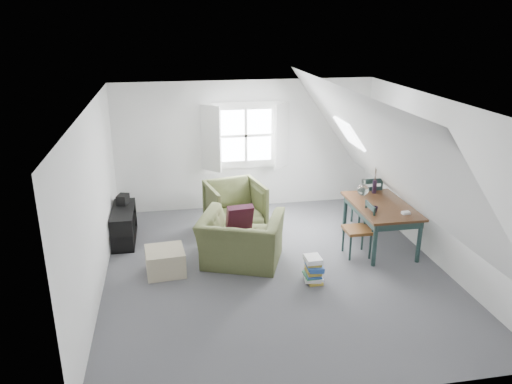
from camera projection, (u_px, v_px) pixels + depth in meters
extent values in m
plane|color=#4F5054|center=(275.00, 269.00, 7.55)|extent=(5.50, 5.50, 0.00)
plane|color=white|center=(277.00, 104.00, 6.71)|extent=(5.50, 5.50, 0.00)
plane|color=silver|center=(246.00, 145.00, 9.68)|extent=(5.00, 0.00, 5.00)
plane|color=silver|center=(340.00, 289.00, 4.58)|extent=(5.00, 0.00, 5.00)
plane|color=silver|center=(95.00, 203.00, 6.71)|extent=(0.00, 5.50, 5.50)
plane|color=silver|center=(437.00, 182.00, 7.55)|extent=(0.00, 5.50, 5.50)
plane|color=white|center=(164.00, 162.00, 6.70)|extent=(3.19, 5.50, 4.48)
plane|color=white|center=(381.00, 151.00, 7.21)|extent=(3.19, 5.50, 4.48)
cube|color=white|center=(246.00, 135.00, 9.60)|extent=(1.30, 0.04, 1.30)
cube|color=white|center=(211.00, 139.00, 9.33)|extent=(0.35, 0.35, 1.25)
cube|color=white|center=(282.00, 136.00, 9.56)|extent=(0.35, 0.35, 1.25)
cube|color=white|center=(246.00, 136.00, 9.59)|extent=(1.00, 0.02, 1.00)
cube|color=white|center=(246.00, 136.00, 9.57)|extent=(1.08, 0.04, 0.05)
cube|color=white|center=(246.00, 136.00, 9.57)|extent=(0.05, 0.04, 1.08)
cube|color=white|center=(349.00, 133.00, 8.43)|extent=(0.35, 0.75, 0.47)
imported|color=#474D2A|center=(242.00, 263.00, 7.75)|extent=(1.50, 1.41, 0.78)
imported|color=#474D2A|center=(235.00, 228.00, 9.00)|extent=(1.10, 1.12, 0.87)
cube|color=#3C1022|center=(240.00, 217.00, 7.65)|extent=(0.43, 0.28, 0.42)
cube|color=tan|center=(165.00, 261.00, 7.40)|extent=(0.60, 0.60, 0.37)
cube|color=#351E0F|center=(381.00, 206.00, 8.09)|extent=(0.88, 1.47, 0.04)
cube|color=#203533|center=(381.00, 210.00, 8.12)|extent=(0.78, 1.37, 0.12)
cylinder|color=#203533|center=(375.00, 245.00, 7.54)|extent=(0.07, 0.07, 0.69)
cylinder|color=#203533|center=(419.00, 241.00, 7.67)|extent=(0.07, 0.07, 0.69)
cylinder|color=#203533|center=(345.00, 213.00, 8.76)|extent=(0.07, 0.07, 0.69)
cylinder|color=#203533|center=(384.00, 211.00, 8.88)|extent=(0.07, 0.07, 0.69)
sphere|color=silver|center=(363.00, 190.00, 8.44)|extent=(0.20, 0.20, 0.20)
cylinder|color=silver|center=(363.00, 183.00, 8.40)|extent=(0.06, 0.06, 0.11)
cylinder|color=black|center=(374.00, 187.00, 8.57)|extent=(0.07, 0.07, 0.23)
cylinder|color=#3F2D1E|center=(376.00, 173.00, 8.49)|extent=(0.03, 0.05, 0.41)
cylinder|color=#3F2D1E|center=(376.00, 172.00, 8.50)|extent=(0.04, 0.06, 0.41)
cylinder|color=#3F2D1E|center=(375.00, 173.00, 8.48)|extent=(0.05, 0.07, 0.41)
imported|color=black|center=(374.00, 212.00, 7.76)|extent=(0.11, 0.11, 0.10)
cube|color=white|center=(406.00, 213.00, 7.69)|extent=(0.13, 0.09, 0.04)
cube|color=#5D3517|center=(366.00, 200.00, 9.01)|extent=(0.45, 0.45, 0.05)
cylinder|color=#203533|center=(371.00, 209.00, 9.29)|extent=(0.04, 0.04, 0.46)
cylinder|color=#203533|center=(379.00, 216.00, 8.95)|extent=(0.04, 0.04, 0.46)
cylinder|color=#203533|center=(352.00, 210.00, 9.23)|extent=(0.04, 0.04, 0.46)
cylinder|color=#203533|center=(359.00, 217.00, 8.89)|extent=(0.04, 0.04, 0.46)
cylinder|color=#203533|center=(381.00, 191.00, 8.77)|extent=(0.04, 0.04, 0.48)
cylinder|color=#203533|center=(362.00, 192.00, 8.71)|extent=(0.04, 0.04, 0.48)
cube|color=#203533|center=(372.00, 181.00, 8.68)|extent=(0.36, 0.03, 0.09)
cube|color=#203533|center=(372.00, 189.00, 8.72)|extent=(0.36, 0.03, 0.06)
cube|color=#5D3517|center=(357.00, 230.00, 7.87)|extent=(0.41, 0.41, 0.05)
cylinder|color=#203533|center=(343.00, 239.00, 8.07)|extent=(0.03, 0.03, 0.42)
cylinder|color=#203533|center=(362.00, 238.00, 8.12)|extent=(0.03, 0.03, 0.42)
cylinder|color=#203533|center=(350.00, 248.00, 7.76)|extent=(0.03, 0.03, 0.42)
cylinder|color=#203533|center=(370.00, 247.00, 7.82)|extent=(0.03, 0.03, 0.42)
cylinder|color=#203533|center=(365.00, 213.00, 7.98)|extent=(0.03, 0.03, 0.43)
cylinder|color=#203533|center=(374.00, 221.00, 7.67)|extent=(0.03, 0.03, 0.43)
cube|color=#203533|center=(370.00, 206.00, 7.77)|extent=(0.03, 0.33, 0.08)
cube|color=#203533|center=(370.00, 214.00, 7.81)|extent=(0.03, 0.33, 0.06)
cube|color=black|center=(125.00, 239.00, 8.55)|extent=(0.36, 1.09, 0.03)
cube|color=black|center=(124.00, 225.00, 8.46)|extent=(0.36, 1.09, 0.03)
cube|color=black|center=(122.00, 210.00, 8.37)|extent=(0.36, 1.09, 0.03)
cube|color=black|center=(122.00, 238.00, 7.96)|extent=(0.36, 0.03, 0.55)
cube|color=black|center=(126.00, 213.00, 8.95)|extent=(0.36, 0.03, 0.55)
cube|color=#264C99|center=(123.00, 241.00, 8.22)|extent=(0.16, 0.18, 0.20)
cube|color=red|center=(125.00, 231.00, 8.60)|extent=(0.16, 0.22, 0.20)
cube|color=white|center=(123.00, 223.00, 8.25)|extent=(0.16, 0.20, 0.18)
cube|color=black|center=(123.00, 200.00, 8.57)|extent=(0.22, 0.27, 0.18)
cube|color=#B29933|center=(314.00, 281.00, 7.19)|extent=(0.20, 0.27, 0.03)
cube|color=white|center=(312.00, 278.00, 7.19)|extent=(0.26, 0.30, 0.03)
cube|color=white|center=(315.00, 277.00, 7.17)|extent=(0.22, 0.29, 0.03)
cube|color=#337F4C|center=(312.00, 275.00, 7.15)|extent=(0.22, 0.27, 0.03)
cube|color=#264C99|center=(314.00, 274.00, 7.13)|extent=(0.24, 0.31, 0.02)
cube|color=#B29933|center=(313.00, 272.00, 7.14)|extent=(0.21, 0.27, 0.02)
cube|color=#B29933|center=(313.00, 269.00, 7.15)|extent=(0.24, 0.30, 0.03)
cube|color=#264C99|center=(316.00, 268.00, 7.11)|extent=(0.24, 0.31, 0.04)
cube|color=#264C99|center=(315.00, 266.00, 7.09)|extent=(0.24, 0.30, 0.03)
cube|color=#B29933|center=(313.00, 262.00, 7.13)|extent=(0.22, 0.28, 0.03)
cube|color=white|center=(313.00, 260.00, 7.10)|extent=(0.22, 0.25, 0.04)
cube|color=white|center=(313.00, 258.00, 7.10)|extent=(0.22, 0.27, 0.03)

